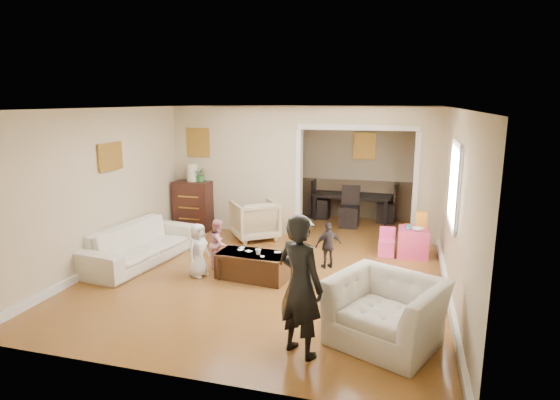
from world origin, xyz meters
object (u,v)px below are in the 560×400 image
(dining_table, at_px, (353,207))
(child_kneel_b, at_px, (219,243))
(table_lamp, at_px, (192,173))
(cyan_cup, at_px, (408,227))
(child_toddler, at_px, (328,245))
(armchair_back, at_px, (255,220))
(dresser, at_px, (193,206))
(coffee_table, at_px, (253,265))
(armchair_front, at_px, (386,311))
(adult_person, at_px, (300,286))
(child_kneel_a, at_px, (198,250))
(coffee_cup, at_px, (258,252))
(sofa, at_px, (140,244))
(play_table, at_px, (413,242))

(dining_table, height_order, child_kneel_b, child_kneel_b)
(table_lamp, distance_m, cyan_cup, 4.51)
(child_kneel_b, xyz_separation_m, child_toddler, (1.75, 0.45, -0.02))
(armchair_back, distance_m, child_kneel_b, 1.72)
(dining_table, xyz_separation_m, child_toddler, (-0.02, -3.28, 0.08))
(armchair_back, bearing_deg, dresser, -47.41)
(coffee_table, height_order, cyan_cup, cyan_cup)
(child_kneel_b, distance_m, child_toddler, 1.81)
(armchair_front, xyz_separation_m, adult_person, (-0.89, -0.49, 0.41))
(table_lamp, bearing_deg, child_kneel_b, -54.64)
(armchair_back, height_order, child_kneel_a, child_kneel_a)
(armchair_back, relative_size, armchair_front, 0.73)
(coffee_cup, relative_size, child_toddler, 0.12)
(table_lamp, relative_size, coffee_table, 0.33)
(coffee_table, relative_size, cyan_cup, 13.60)
(dresser, xyz_separation_m, coffee_cup, (2.22, -2.35, -0.07))
(cyan_cup, bearing_deg, sofa, -160.98)
(cyan_cup, bearing_deg, child_kneel_a, -149.56)
(armchair_back, height_order, table_lamp, table_lamp)
(dining_table, height_order, child_kneel_a, child_kneel_a)
(cyan_cup, bearing_deg, table_lamp, 172.30)
(dresser, bearing_deg, child_toddler, -26.04)
(coffee_cup, xyz_separation_m, cyan_cup, (2.20, 1.75, 0.09))
(coffee_table, bearing_deg, dining_table, 75.16)
(coffee_cup, relative_size, dining_table, 0.05)
(coffee_cup, xyz_separation_m, dining_table, (0.97, 4.08, -0.14))
(armchair_back, xyz_separation_m, child_kneel_b, (-0.05, -1.72, 0.02))
(cyan_cup, distance_m, child_toddler, 1.58)
(sofa, xyz_separation_m, child_kneel_b, (1.40, 0.12, 0.09))
(table_lamp, relative_size, adult_person, 0.23)
(armchair_front, xyz_separation_m, play_table, (0.32, 3.21, -0.13))
(cyan_cup, relative_size, dining_table, 0.05)
(coffee_table, relative_size, child_toddler, 1.39)
(table_lamp, height_order, child_kneel_a, table_lamp)
(coffee_cup, bearing_deg, table_lamp, 133.37)
(sofa, bearing_deg, play_table, -63.23)
(armchair_front, xyz_separation_m, cyan_cup, (0.22, 3.16, 0.16))
(sofa, distance_m, child_kneel_a, 1.30)
(table_lamp, bearing_deg, dining_table, 28.49)
(play_table, distance_m, dining_table, 2.64)
(table_lamp, height_order, cyan_cup, table_lamp)
(dining_table, relative_size, adult_person, 1.12)
(cyan_cup, xyz_separation_m, child_kneel_b, (-3.00, -1.40, -0.13))
(sofa, relative_size, play_table, 4.21)
(child_kneel_a, bearing_deg, dresser, 44.39)
(sofa, distance_m, play_table, 4.76)
(cyan_cup, bearing_deg, armchair_back, 173.84)
(table_lamp, height_order, play_table, table_lamp)
(coffee_table, relative_size, adult_person, 0.69)
(table_lamp, relative_size, coffee_cup, 3.83)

